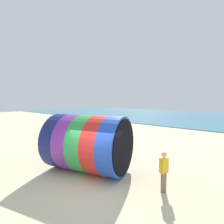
{
  "coord_description": "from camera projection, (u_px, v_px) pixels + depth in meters",
  "views": [
    {
      "loc": [
        6.08,
        -5.37,
        3.97
      ],
      "look_at": [
        -1.43,
        2.87,
        3.22
      ],
      "focal_mm": 28.0,
      "sensor_mm": 36.0,
      "label": 1
    }
  ],
  "objects": [
    {
      "name": "giant_inflatable_tube",
      "position": [
        88.0,
        143.0,
        9.8
      ],
      "size": [
        5.06,
        4.31,
        3.15
      ],
      "color": "navy",
      "rests_on": "ground"
    },
    {
      "name": "kite_handler",
      "position": [
        164.0,
        171.0,
        7.5
      ],
      "size": [
        0.3,
        0.4,
        1.77
      ],
      "color": "#726651",
      "rests_on": "ground"
    },
    {
      "name": "ground_plane",
      "position": [
        94.0,
        184.0,
        8.32
      ],
      "size": [
        120.0,
        120.0,
        0.0
      ],
      "primitive_type": "plane",
      "color": "beige"
    }
  ]
}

